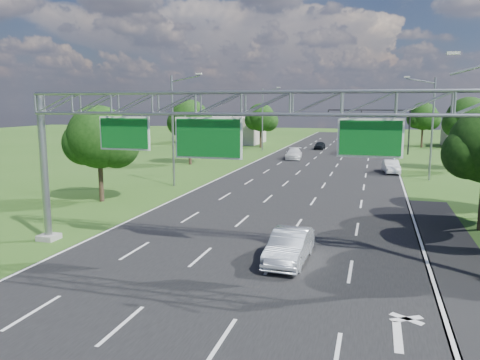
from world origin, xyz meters
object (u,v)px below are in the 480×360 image
at_px(sign_gantry, 245,116).
at_px(box_truck, 365,143).
at_px(silver_sedan, 289,246).
at_px(traffic_signal, 385,120).

xyz_separation_m(sign_gantry, box_truck, (4.38, 53.39, -5.33)).
distance_m(sign_gantry, silver_sedan, 6.50).
xyz_separation_m(traffic_signal, box_truck, (-2.76, 0.39, -3.61)).
relative_size(sign_gantry, traffic_signal, 1.92).
bearing_deg(box_truck, silver_sedan, -90.52).
distance_m(sign_gantry, traffic_signal, 53.51).
bearing_deg(box_truck, sign_gantry, -92.85).
bearing_deg(traffic_signal, silver_sedan, -95.36).
height_order(silver_sedan, box_truck, box_truck).
bearing_deg(traffic_signal, sign_gantry, -97.68).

